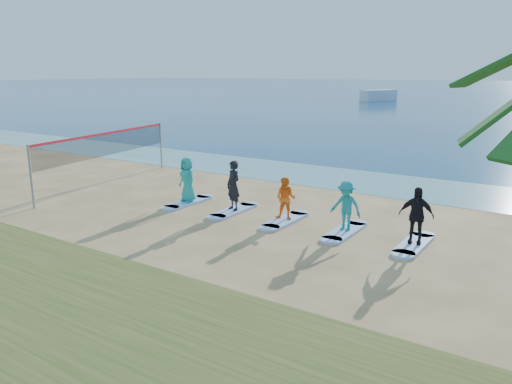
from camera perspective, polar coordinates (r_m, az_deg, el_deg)
The scene contains 14 objects.
ground at distance 15.55m, azimuth -0.88°, elevation -5.90°, with size 600.00×600.00×0.00m, color tan.
shallow_water at distance 24.60m, azimuth 13.09°, elevation 1.09°, with size 600.00×600.00×0.00m, color teal.
volleyball_net at distance 24.14m, azimuth -16.75°, elevation 5.21°, with size 1.82×8.92×2.50m.
boat_offshore_a at distance 94.16m, azimuth 13.79°, elevation 10.06°, with size 2.17×7.21×1.97m, color silver.
surfboard_0 at distance 20.34m, azimuth -7.76°, elevation -1.17°, with size 0.70×2.20×0.09m, color #A4C7FD.
student_0 at distance 20.12m, azimuth -7.85°, elevation 1.43°, with size 0.88×0.57×1.80m, color teal.
surfboard_1 at distance 18.96m, azimuth -2.57°, elevation -2.15°, with size 0.70×2.20×0.09m, color #A4C7FD.
student_1 at distance 18.72m, azimuth -2.60°, elevation 0.75°, with size 0.69×0.45×1.88m, color black.
surfboard_2 at distance 17.76m, azimuth 3.38°, elevation -3.25°, with size 0.70×2.20×0.09m, color #A4C7FD.
student_2 at distance 17.55m, azimuth 3.42°, elevation -0.75°, with size 0.74×0.57×1.51m, color orange.
surfboard_3 at distance 16.79m, azimuth 10.12°, elevation -4.46°, with size 0.70×2.20×0.09m, color #A4C7FD.
student_3 at distance 16.54m, azimuth 10.24°, elevation -1.58°, with size 1.07×0.61×1.65m, color teal.
surfboard_4 at distance 16.08m, azimuth 17.59°, elevation -5.71°, with size 0.70×2.20×0.09m, color #A4C7FD.
student_4 at distance 15.81m, azimuth 17.83°, elevation -2.55°, with size 1.03×0.43×1.75m, color black.
Camera 1 is at (8.31, -12.07, 5.19)m, focal length 35.00 mm.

